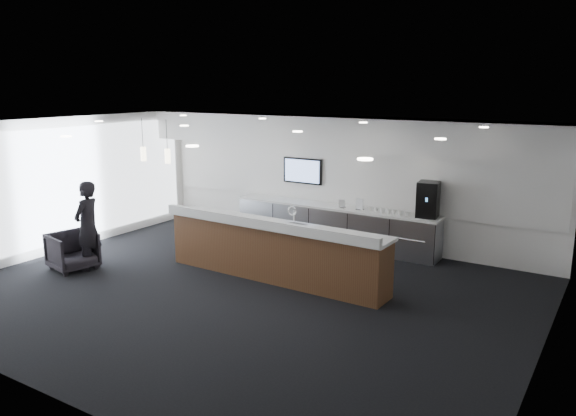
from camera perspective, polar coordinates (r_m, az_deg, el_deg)
The scene contains 26 objects.
ground at distance 10.34m, azimuth -4.86°, elevation -8.58°, with size 10.00×10.00×0.00m, color black.
ceiling at distance 9.67m, azimuth -5.19°, elevation 8.24°, with size 10.00×8.00×0.02m, color black.
back_wall at distance 13.25m, azimuth 5.44°, elevation 2.85°, with size 10.00×0.02×3.00m, color white.
left_wall at distance 13.46m, azimuth -22.31°, elevation 2.11°, with size 0.02×8.00×3.00m, color white.
right_wall at distance 8.05m, azimuth 24.89°, elevation -4.65°, with size 0.02×8.00×3.00m, color white.
soffit_bulkhead at distance 12.71m, azimuth 4.62°, elevation 7.68°, with size 10.00×0.90×0.70m, color white.
alcove_panel at distance 13.21m, azimuth 5.39°, elevation 3.26°, with size 9.80×0.06×1.40m, color white.
window_blinds_wall at distance 13.43m, azimuth -22.21°, elevation 2.10°, with size 0.04×7.36×2.55m, color #AEBAD1.
back_credenza at distance 13.15m, azimuth 4.64°, elevation -1.77°, with size 5.06×0.66×0.95m.
wall_tv at distance 13.61m, azimuth 1.50°, elevation 3.80°, with size 1.05×0.08×0.62m.
pendant_left at distance 11.91m, azimuth -12.05°, elevation 5.19°, with size 0.12×0.12×0.30m, color #F0E5BB.
pendant_right at distance 12.41m, azimuth -14.40°, elevation 5.35°, with size 0.12×0.12×0.30m, color #F0E5BB.
ceiling_can_lights at distance 9.68m, azimuth -5.18°, elevation 8.06°, with size 7.00×5.00×0.02m, color white, non-canonical shape.
service_counter at distance 10.84m, azimuth -1.43°, elevation -4.30°, with size 4.77×0.92×1.49m.
coffee_machine at distance 12.19m, azimuth 14.06°, elevation 0.85°, with size 0.49×0.59×0.76m.
info_sign_left at distance 12.80m, azimuth 5.49°, elevation 0.43°, with size 0.14×0.02×0.19m, color silver.
info_sign_right at distance 12.65m, azimuth 7.28°, elevation 0.40°, with size 0.19×0.02×0.26m, color silver.
armchair at distance 12.24m, azimuth -21.02°, elevation -4.11°, with size 0.83×0.85×0.77m, color black.
lounge_guest at distance 12.03m, azimuth -19.70°, elevation -1.71°, with size 0.66×0.44×1.82m, color black.
cup_0 at distance 12.25m, azimuth 11.97°, elevation -0.55°, with size 0.11×0.11×0.10m, color white.
cup_1 at distance 12.29m, azimuth 11.36°, elevation -0.47°, with size 0.11×0.11×0.10m, color white.
cup_2 at distance 12.34m, azimuth 10.75°, elevation -0.39°, with size 0.11×0.11×0.10m, color white.
cup_3 at distance 12.39m, azimuth 10.15°, elevation -0.32°, with size 0.11×0.11×0.10m, color white.
cup_4 at distance 12.44m, azimuth 9.56°, elevation -0.24°, with size 0.11×0.11×0.10m, color white.
cup_5 at distance 12.50m, azimuth 8.96°, elevation -0.17°, with size 0.11×0.11×0.10m, color white.
cup_6 at distance 12.55m, azimuth 8.38°, elevation -0.09°, with size 0.11×0.11×0.10m, color white.
Camera 1 is at (5.82, -7.69, 3.72)m, focal length 35.00 mm.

